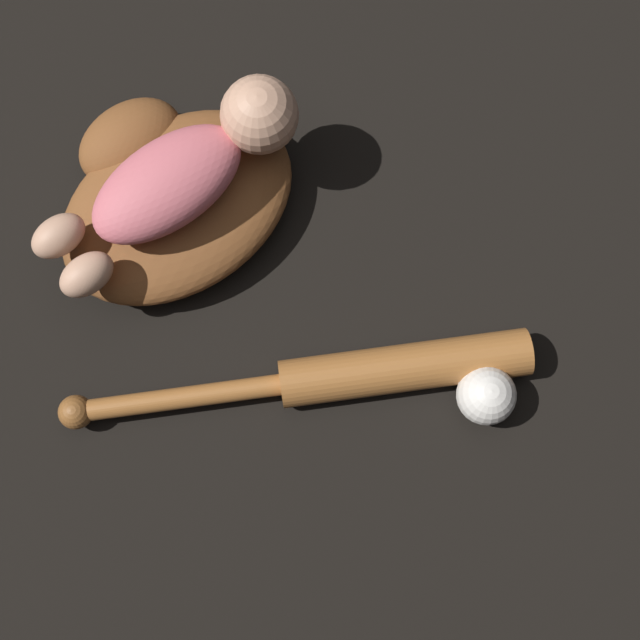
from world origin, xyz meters
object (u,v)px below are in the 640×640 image
at_px(baby_figure, 186,170).
at_px(baseball, 486,395).
at_px(baseball_glove, 169,195).
at_px(baseball_bat, 356,374).

distance_m(baby_figure, baseball, 0.45).
bearing_deg(baby_figure, baseball_glove, 135.85).
bearing_deg(baseball_glove, baby_figure, -44.15).
bearing_deg(baseball_bat, baby_figure, 83.07).
relative_size(baby_figure, baseball_bat, 0.78).
relative_size(baby_figure, baseball, 4.97).
xyz_separation_m(baby_figure, baseball_bat, (-0.04, -0.31, -0.09)).
bearing_deg(baseball, baseball_glove, 98.80).
xyz_separation_m(baseball_glove, baseball, (0.07, -0.47, -0.00)).
relative_size(baseball_glove, baseball_bat, 0.77).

